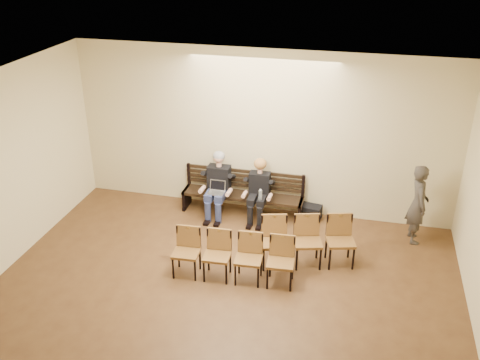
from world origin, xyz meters
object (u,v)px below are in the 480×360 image
object	(u,v)px
laptop	(216,194)
passerby	(419,198)
seated_woman	(259,192)
bench	(242,204)
chair_row_back	(233,258)
seated_man	(218,184)
bag	(311,212)
water_bottle	(260,200)
chair_row_front	(308,242)

from	to	relation	value
laptop	passerby	xyz separation A→B (m)	(4.01, 0.11, 0.35)
seated_woman	bench	bearing A→B (deg)	162.48
seated_woman	chair_row_back	bearing A→B (deg)	-89.68
seated_man	bag	size ratio (longest dim) A/B	3.32
water_bottle	chair_row_back	bearing A→B (deg)	-92.33
bag	water_bottle	bearing A→B (deg)	-153.96
laptop	bag	size ratio (longest dim) A/B	0.79
passerby	chair_row_back	world-z (taller)	passerby
passerby	seated_woman	bearing A→B (deg)	77.86
passerby	laptop	bearing A→B (deg)	81.69
bench	water_bottle	bearing A→B (deg)	-39.42
bench	laptop	bearing A→B (deg)	-143.51
chair_row_back	seated_man	bearing A→B (deg)	108.44
chair_row_front	chair_row_back	size ratio (longest dim) A/B	0.79
laptop	chair_row_front	size ratio (longest dim) A/B	0.20
seated_woman	water_bottle	size ratio (longest dim) A/B	5.13
bag	chair_row_back	bearing A→B (deg)	-113.84
laptop	chair_row_back	size ratio (longest dim) A/B	0.16
chair_row_front	water_bottle	bearing A→B (deg)	117.99
water_bottle	passerby	bearing A→B (deg)	2.70
bench	seated_man	bearing A→B (deg)	-166.58
bench	chair_row_back	world-z (taller)	chair_row_back
chair_row_back	water_bottle	bearing A→B (deg)	84.14
bench	laptop	size ratio (longest dim) A/B	7.79
seated_woman	chair_row_back	world-z (taller)	seated_woman
seated_woman	passerby	world-z (taller)	passerby
seated_man	seated_woman	size ratio (longest dim) A/B	1.14
water_bottle	chair_row_front	distance (m)	1.64
laptop	water_bottle	distance (m)	0.95
bench	seated_woman	world-z (taller)	seated_woman
bench	chair_row_front	world-z (taller)	chair_row_front
bench	chair_row_front	size ratio (longest dim) A/B	1.54
laptop	bag	xyz separation A→B (m)	(1.95, 0.45, -0.42)
seated_man	chair_row_front	distance (m)	2.57
seated_man	chair_row_front	size ratio (longest dim) A/B	0.83
chair_row_front	chair_row_back	distance (m)	1.43
bench	water_bottle	distance (m)	0.70
seated_man	laptop	size ratio (longest dim) A/B	4.20
bench	seated_woman	bearing A→B (deg)	-17.52
bench	seated_man	distance (m)	0.70
seated_woman	water_bottle	world-z (taller)	seated_woman
seated_woman	bag	distance (m)	1.20
bag	passerby	bearing A→B (deg)	-9.44
seated_man	water_bottle	size ratio (longest dim) A/B	5.84
water_bottle	passerby	size ratio (longest dim) A/B	0.13
bench	chair_row_front	bearing A→B (deg)	-44.63
chair_row_back	chair_row_front	bearing A→B (deg)	28.64
chair_row_front	passerby	bearing A→B (deg)	19.18
chair_row_front	chair_row_back	xyz separation A→B (m)	(-1.21, -0.76, -0.03)
bag	passerby	size ratio (longest dim) A/B	0.23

